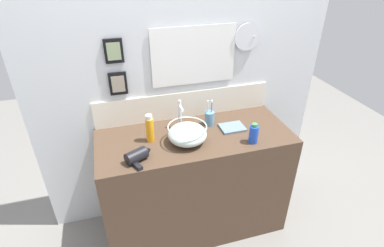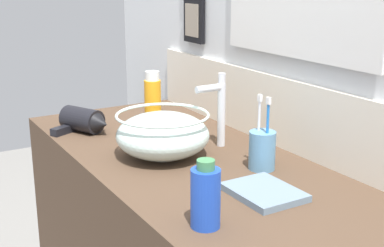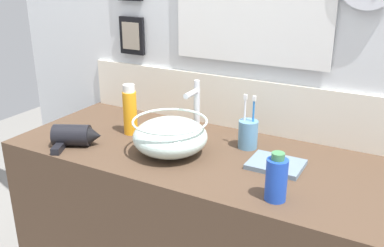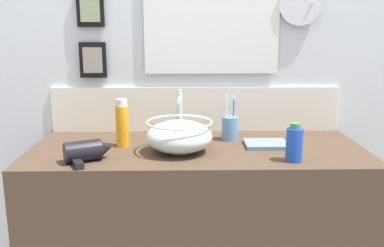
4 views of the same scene
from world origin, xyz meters
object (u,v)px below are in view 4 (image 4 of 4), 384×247
object	(u,v)px
hair_drier	(87,151)
spray_bottle	(294,144)
toothbrush_cup	(230,128)
glass_bowl_sink	(179,136)
faucet	(180,112)
hand_towel	(266,144)
soap_dispenser	(122,124)

from	to	relation	value
hair_drier	spray_bottle	world-z (taller)	spray_bottle
toothbrush_cup	spray_bottle	xyz separation A→B (m)	(0.20, -0.30, 0.01)
glass_bowl_sink	faucet	world-z (taller)	faucet
hand_towel	faucet	bearing A→B (deg)	163.12
toothbrush_cup	spray_bottle	bearing A→B (deg)	-56.00
toothbrush_cup	hair_drier	bearing A→B (deg)	-152.87
glass_bowl_sink	hand_towel	bearing A→B (deg)	12.11
faucet	hair_drier	bearing A→B (deg)	-139.29
hand_towel	hair_drier	bearing A→B (deg)	-165.26
toothbrush_cup	spray_bottle	size ratio (longest dim) A/B	1.38
toothbrush_cup	spray_bottle	world-z (taller)	toothbrush_cup
toothbrush_cup	hand_towel	xyz separation A→B (m)	(0.14, -0.10, -0.05)
hair_drier	hand_towel	bearing A→B (deg)	14.74
toothbrush_cup	faucet	bearing A→B (deg)	178.21
glass_bowl_sink	faucet	bearing A→B (deg)	90.00
faucet	toothbrush_cup	world-z (taller)	faucet
glass_bowl_sink	toothbrush_cup	world-z (taller)	toothbrush_cup
glass_bowl_sink	spray_bottle	size ratio (longest dim) A/B	1.81
faucet	toothbrush_cup	bearing A→B (deg)	-1.79
glass_bowl_sink	soap_dispenser	world-z (taller)	soap_dispenser
soap_dispenser	glass_bowl_sink	bearing A→B (deg)	-20.44
spray_bottle	toothbrush_cup	bearing A→B (deg)	124.00
hair_drier	hand_towel	distance (m)	0.72
faucet	spray_bottle	size ratio (longest dim) A/B	1.52
toothbrush_cup	soap_dispenser	distance (m)	0.46
faucet	spray_bottle	xyz separation A→B (m)	(0.42, -0.31, -0.06)
spray_bottle	hand_towel	world-z (taller)	spray_bottle
faucet	glass_bowl_sink	bearing A→B (deg)	-90.00
soap_dispenser	toothbrush_cup	bearing A→B (deg)	11.41
soap_dispenser	hair_drier	bearing A→B (deg)	-118.42
faucet	hand_towel	size ratio (longest dim) A/B	1.27
glass_bowl_sink	toothbrush_cup	size ratio (longest dim) A/B	1.31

